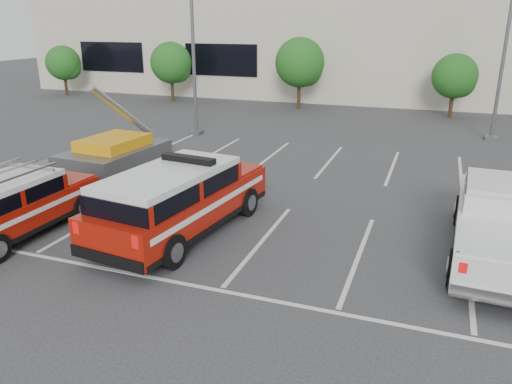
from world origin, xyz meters
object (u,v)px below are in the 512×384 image
tree_mid_right (456,78)px  ladder_suv (12,210)px  light_pole_mid (507,36)px  tree_far_left (65,64)px  tree_mid_left (301,64)px  white_pickup (501,230)px  utility_rig (111,161)px  light_pole_left (193,35)px  fire_chief_suv (180,204)px  tree_left (172,64)px  convention_building (394,36)px

tree_mid_right → ladder_suv: tree_mid_right is taller
light_pole_mid → tree_far_left: bearing=169.3°
tree_mid_left → white_pickup: size_ratio=0.76×
utility_rig → tree_mid_right: bearing=60.1°
white_pickup → utility_rig: utility_rig is taller
tree_mid_right → light_pole_left: size_ratio=0.39×
tree_mid_left → fire_chief_suv: 22.52m
white_pickup → tree_left: bearing=138.2°
light_pole_mid → utility_rig: size_ratio=2.26×
white_pickup → ladder_suv: bearing=-163.0°
tree_mid_left → ladder_suv: size_ratio=0.97×
tree_far_left → tree_mid_right: same height
tree_far_left → fire_chief_suv: tree_far_left is taller
tree_left → tree_far_left: bearing=-180.0°
tree_left → fire_chief_suv: (12.51, -22.28, -1.87)m
light_pole_mid → fire_chief_suv: 19.24m
tree_far_left → fire_chief_suv: 31.71m
light_pole_mid → white_pickup: 15.43m
tree_mid_right → utility_rig: size_ratio=0.88×
tree_mid_left → white_pickup: tree_mid_left is taller
tree_far_left → tree_mid_left: size_ratio=0.82×
white_pickup → convention_building: bearing=103.9°
light_pole_mid → convention_building: bearing=113.3°
tree_far_left → fire_chief_suv: bearing=-44.7°
tree_far_left → tree_mid_right: 30.00m
tree_mid_right → ladder_suv: 26.88m
utility_rig → ladder_suv: bearing=-79.3°
white_pickup → ladder_suv: 13.32m
tree_mid_left → fire_chief_suv: tree_mid_left is taller
convention_building → fire_chief_suv: 32.43m
tree_mid_right → light_pole_mid: light_pole_mid is taller
tree_mid_right → utility_rig: (-12.53, -18.52, -1.75)m
light_pole_mid → fire_chief_suv: bearing=-120.1°
convention_building → white_pickup: size_ratio=9.40×
tree_mid_left → white_pickup: (11.02, -20.80, -2.27)m
tree_mid_right → tree_far_left: bearing=180.0°
light_pole_left → convention_building: bearing=67.6°
tree_left → light_pole_left: (6.91, -10.05, 2.41)m
white_pickup → ladder_suv: size_ratio=1.27×
tree_mid_left → white_pickup: bearing=-62.1°
light_pole_left → tree_mid_right: bearing=37.5°
tree_left → ladder_suv: (8.10, -24.04, -1.99)m
fire_chief_suv → ladder_suv: fire_chief_suv is taller
ladder_suv → fire_chief_suv: bearing=22.8°
convention_building → light_pole_mid: size_ratio=5.86×
light_pole_left → light_pole_mid: size_ratio=1.00×
convention_building → white_pickup: bearing=-79.0°
tree_far_left → tree_left: 10.00m
convention_building → tree_mid_left: convention_building is taller
tree_mid_right → white_pickup: tree_mid_right is taller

